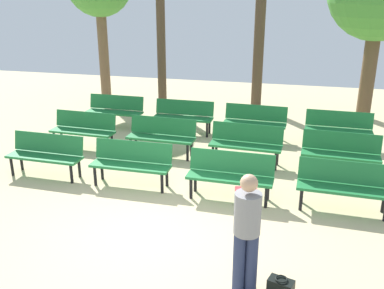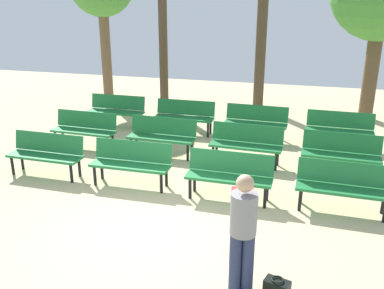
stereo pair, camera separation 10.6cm
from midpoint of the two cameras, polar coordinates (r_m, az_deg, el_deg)
The scene contains 17 objects.
ground_plane at distance 7.32m, azimuth -4.95°, elevation -11.14°, with size 24.00×24.00×0.00m, color #CCB789.
bench_r0_c0 at distance 9.62m, azimuth -18.17°, elevation -0.92°, with size 1.61×0.53×0.87m.
bench_r0_c1 at distance 8.76m, azimuth -7.58°, elevation -2.11°, with size 1.60×0.49×0.87m.
bench_r0_c2 at distance 8.17m, azimuth 5.31°, elevation -3.71°, with size 1.61×0.52×0.87m.
bench_r0_c3 at distance 8.14m, azimuth 19.47°, elevation -4.92°, with size 1.62×0.55×0.87m.
bench_r1_c0 at distance 11.03m, azimuth -13.56°, elevation 2.17°, with size 1.62×0.56×0.87m.
bench_r1_c1 at distance 10.27m, azimuth -3.62°, elevation 1.37°, with size 1.62×0.54×0.87m.
bench_r1_c2 at distance 9.81m, azimuth 7.41°, elevation 0.34°, with size 1.62×0.57×0.87m.
bench_r1_c3 at distance 9.70m, azimuth 19.17°, elevation -0.87°, with size 1.62×0.56×0.87m.
bench_r2_c0 at distance 12.55m, azimuth -9.57°, elevation 4.60°, with size 1.61×0.50×0.87m.
bench_r2_c1 at distance 11.81m, azimuth -0.70°, elevation 3.91°, with size 1.60×0.49×0.87m.
bench_r2_c2 at distance 11.43m, azimuth 8.62°, elevation 3.13°, with size 1.62×0.55×0.87m.
bench_r2_c3 at distance 11.34m, azimuth 18.97°, elevation 2.11°, with size 1.61×0.52×0.87m.
tree_0 at distance 14.18m, azimuth -3.53°, elevation 11.59°, with size 0.27×0.27×3.43m.
tree_1 at distance 14.34m, azimuth 9.12°, elevation 11.56°, with size 0.33×0.33×3.47m.
visitor_with_backpack at distance 5.63m, azimuth 7.20°, elevation -10.47°, with size 0.41×0.57×1.65m.
handbag at distance 5.98m, azimuth 11.52°, elevation -17.98°, with size 0.36×0.27×0.29m.
Camera 2 is at (2.20, -5.88, 3.78)m, focal length 40.90 mm.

